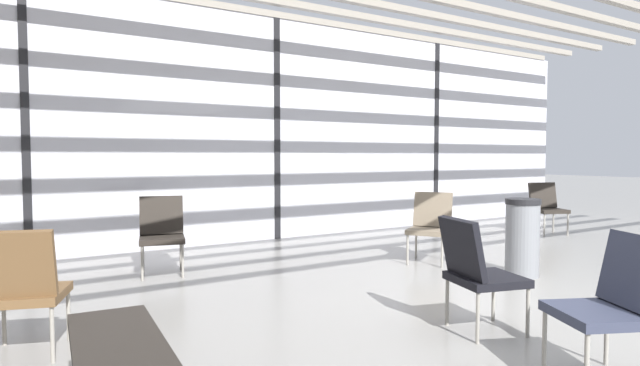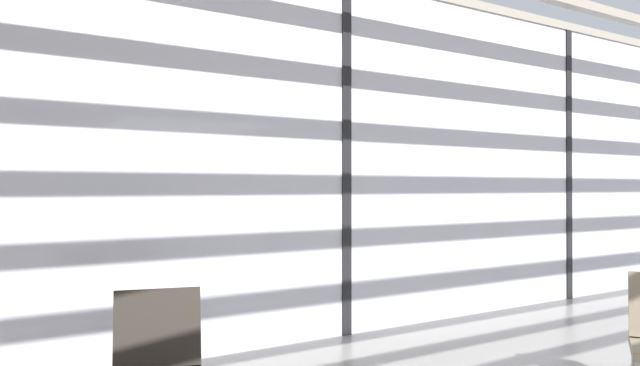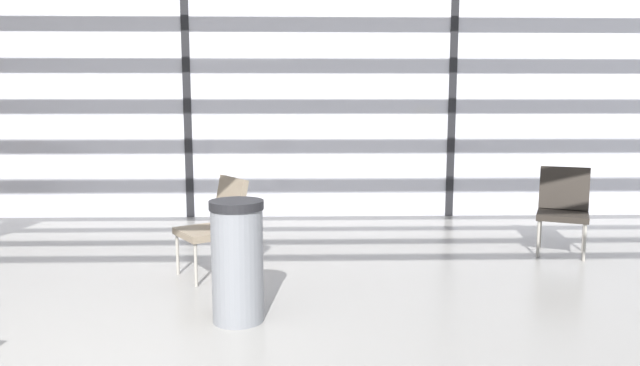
% 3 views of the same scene
% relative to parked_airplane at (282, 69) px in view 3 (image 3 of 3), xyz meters
% --- Properties ---
extents(glass_curtain_wall, '(14.00, 0.08, 3.51)m').
position_rel_parked_airplane_xyz_m(glass_curtain_wall, '(-1.01, -5.97, -0.55)').
color(glass_curtain_wall, silver).
rests_on(glass_curtain_wall, ground).
extents(window_mullion_1, '(0.10, 0.12, 3.51)m').
position_rel_parked_airplane_xyz_m(window_mullion_1, '(-1.01, -5.97, -0.55)').
color(window_mullion_1, black).
rests_on(window_mullion_1, ground).
extents(window_mullion_2, '(0.10, 0.12, 3.51)m').
position_rel_parked_airplane_xyz_m(window_mullion_2, '(2.49, -5.97, -0.55)').
color(window_mullion_2, black).
rests_on(window_mullion_2, ground).
extents(parked_airplane, '(11.36, 4.60, 4.60)m').
position_rel_parked_airplane_xyz_m(parked_airplane, '(0.00, 0.00, 0.00)').
color(parked_airplane, silver).
rests_on(parked_airplane, ground).
extents(lounge_chair_3, '(0.66, 0.68, 0.87)m').
position_rel_parked_airplane_xyz_m(lounge_chair_3, '(3.17, -7.97, -1.80)').
color(lounge_chair_3, '#28231E').
rests_on(lounge_chair_3, ground).
extents(lounge_chair_4, '(0.70, 0.69, 0.87)m').
position_rel_parked_airplane_xyz_m(lounge_chair_4, '(-0.24, -8.67, -1.80)').
color(lounge_chair_4, '#7F705B').
rests_on(lounge_chair_4, ground).
extents(trash_bin, '(0.38, 0.38, 0.86)m').
position_rel_parked_airplane_xyz_m(trash_bin, '(0.06, -9.79, -1.87)').
color(trash_bin, slate).
rests_on(trash_bin, ground).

